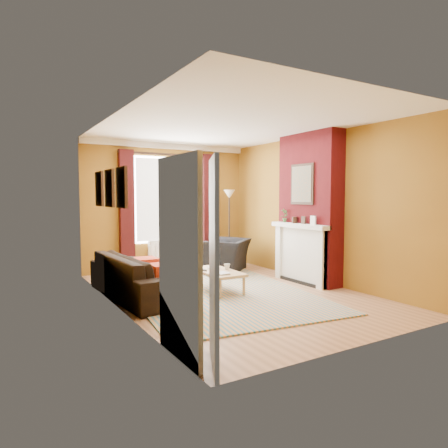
{
  "coord_description": "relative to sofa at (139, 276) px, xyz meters",
  "views": [
    {
      "loc": [
        -3.48,
        -5.65,
        1.63
      ],
      "look_at": [
        0.0,
        0.25,
        1.15
      ],
      "focal_mm": 32.0,
      "sensor_mm": 36.0,
      "label": 1
    }
  ],
  "objects": [
    {
      "name": "ground",
      "position": [
        1.42,
        -0.53,
        -0.34
      ],
      "size": [
        5.5,
        5.5,
        0.0
      ],
      "primitive_type": "plane",
      "color": "#956543",
      "rests_on": "ground"
    },
    {
      "name": "book_a",
      "position": [
        1.07,
        -0.65,
        0.04
      ],
      "size": [
        0.2,
        0.26,
        0.02
      ],
      "primitive_type": "imported",
      "rotation": [
        0.0,
        0.0,
        -0.03
      ],
      "color": "#999999",
      "rests_on": "coffee_table"
    },
    {
      "name": "tv_remote",
      "position": [
        1.04,
        -0.22,
        0.04
      ],
      "size": [
        0.07,
        0.18,
        0.02
      ],
      "rotation": [
        0.0,
        0.0,
        0.07
      ],
      "color": "#252527",
      "rests_on": "coffee_table"
    },
    {
      "name": "wicker_stool",
      "position": [
        1.92,
        1.32,
        -0.1
      ],
      "size": [
        0.45,
        0.45,
        0.48
      ],
      "rotation": [
        0.0,
        0.0,
        -0.17
      ],
      "color": "#966A41",
      "rests_on": "ground"
    },
    {
      "name": "coffee_table",
      "position": [
        1.24,
        -0.35,
        -0.01
      ],
      "size": [
        0.56,
        1.11,
        0.37
      ],
      "rotation": [
        0.0,
        0.0,
        -0.0
      ],
      "color": "tan",
      "rests_on": "ground"
    },
    {
      "name": "striped_rug",
      "position": [
        1.2,
        -0.49,
        -0.33
      ],
      "size": [
        3.24,
        4.18,
        0.02
      ],
      "rotation": [
        0.0,
        0.0,
        -0.12
      ],
      "color": "teal",
      "rests_on": "ground"
    },
    {
      "name": "mug",
      "position": [
        1.43,
        -0.37,
        0.08
      ],
      "size": [
        0.13,
        0.13,
        0.1
      ],
      "primitive_type": "imported",
      "rotation": [
        0.0,
        0.0,
        -0.24
      ],
      "color": "#999999",
      "rests_on": "coffee_table"
    },
    {
      "name": "sofa",
      "position": [
        0.0,
        0.0,
        0.0
      ],
      "size": [
        1.06,
        2.41,
        0.69
      ],
      "primitive_type": "imported",
      "rotation": [
        0.0,
        0.0,
        1.63
      ],
      "color": "black",
      "rests_on": "ground"
    },
    {
      "name": "room_walls",
      "position": [
        2.06,
        -0.26,
        1.04
      ],
      "size": [
        3.82,
        5.54,
        2.83
      ],
      "color": "#8F611B",
      "rests_on": "ground"
    },
    {
      "name": "armchair",
      "position": [
        2.33,
        1.21,
        0.0
      ],
      "size": [
        1.42,
        1.41,
        0.7
      ],
      "primitive_type": "imported",
      "rotation": [
        0.0,
        0.0,
        3.87
      ],
      "color": "black",
      "rests_on": "ground"
    },
    {
      "name": "floor_lamp",
      "position": [
        2.72,
        1.68,
        1.05
      ],
      "size": [
        0.3,
        0.3,
        1.77
      ],
      "rotation": [
        0.0,
        0.0,
        -0.18
      ],
      "color": "black",
      "rests_on": "ground"
    },
    {
      "name": "book_b",
      "position": [
        1.21,
        -0.06,
        0.03
      ],
      "size": [
        0.28,
        0.31,
        0.02
      ],
      "primitive_type": "imported",
      "rotation": [
        0.0,
        0.0,
        -0.44
      ],
      "color": "#999999",
      "rests_on": "coffee_table"
    }
  ]
}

